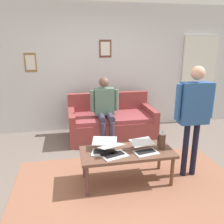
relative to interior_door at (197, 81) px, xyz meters
The scene contains 12 objects.
ground_plane 3.35m from the interior_door, 41.43° to the left, with size 7.68×7.68×0.00m, color #70645D.
area_rug 3.41m from the interior_door, 45.13° to the left, with size 3.14×1.86×0.01m, color #915C46.
back_wall 2.42m from the interior_door, ahead, with size 7.04×0.11×2.70m.
interior_door is the anchor object (origin of this frame).
couch 2.39m from the interior_door, 14.37° to the left, with size 1.72×0.90×0.88m.
coffee_table 3.24m from the interior_door, 43.86° to the left, with size 1.28×0.57×0.47m.
laptop_left 3.43m from the interior_door, 42.40° to the left, with size 0.40×0.37×0.14m.
laptop_center 3.12m from the interior_door, 47.66° to the left, with size 0.37×0.38×0.13m.
laptop_right 3.43m from the interior_door, 39.66° to the left, with size 0.41×0.42×0.14m.
french_press 2.90m from the interior_door, 51.01° to the left, with size 0.11×0.09×0.26m.
person_standing 2.60m from the interior_door, 58.52° to the left, with size 0.57×0.19×1.61m.
person_seated 2.52m from the interior_door, 18.45° to the left, with size 0.55×0.51×1.28m.
Camera 1 is at (0.67, 2.90, 1.90)m, focal length 37.16 mm.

